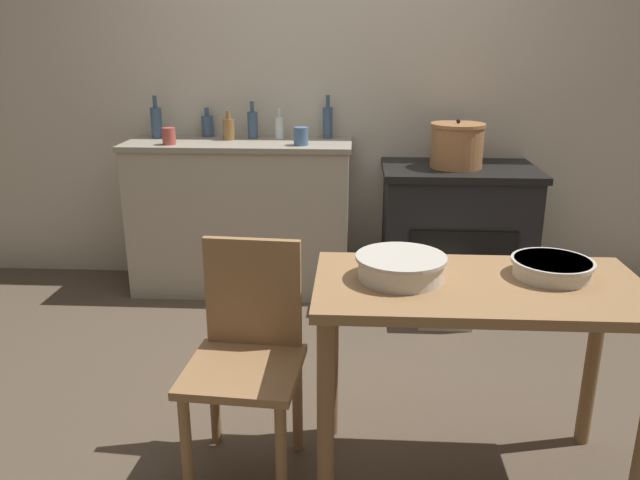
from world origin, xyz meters
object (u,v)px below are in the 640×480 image
(flour_sack, at_px, (445,297))
(mixing_bowl_large, at_px, (552,267))
(chair, at_px, (247,352))
(mixing_bowl_small, at_px, (401,266))
(bottle_center_left, at_px, (229,129))
(bottle_center_right, at_px, (156,122))
(cup_mid_right, at_px, (301,136))
(bottle_left, at_px, (253,124))
(bottle_center, at_px, (328,122))
(stock_pot, at_px, (457,145))
(stove, at_px, (455,232))
(cup_right, at_px, (169,136))
(bottle_far_left, at_px, (208,125))
(bottle_mid_left, at_px, (279,127))
(work_table, at_px, (477,318))

(flour_sack, xyz_separation_m, mixing_bowl_large, (0.16, -1.23, 0.64))
(chair, bearing_deg, mixing_bowl_small, 1.92)
(chair, relative_size, flour_sack, 2.61)
(bottle_center_left, bearing_deg, flour_sack, -22.93)
(mixing_bowl_large, height_order, bottle_center_right, bottle_center_right)
(flour_sack, xyz_separation_m, cup_mid_right, (-0.83, 0.37, 0.84))
(bottle_left, bearing_deg, bottle_center, 4.86)
(stock_pot, bearing_deg, bottle_center_left, 174.65)
(mixing_bowl_large, distance_m, bottle_center, 2.08)
(stove, xyz_separation_m, cup_mid_right, (-0.94, -0.07, 0.59))
(stove, relative_size, cup_right, 9.24)
(mixing_bowl_large, relative_size, bottle_center, 1.04)
(bottle_center, bearing_deg, bottle_far_left, 178.21)
(bottle_left, relative_size, bottle_center_right, 0.88)
(flour_sack, bearing_deg, bottle_mid_left, 148.93)
(bottle_far_left, relative_size, cup_mid_right, 1.73)
(bottle_left, height_order, bottle_center_left, bottle_left)
(work_table, bearing_deg, bottle_mid_left, 115.32)
(cup_right, bearing_deg, bottle_center, 18.34)
(flour_sack, xyz_separation_m, bottle_center_left, (-1.29, 0.55, 0.85))
(stove, distance_m, mixing_bowl_small, 1.82)
(bottle_center_left, relative_size, bottle_center, 0.67)
(flour_sack, bearing_deg, stove, 76.17)
(mixing_bowl_small, bearing_deg, bottle_center_right, 126.77)
(bottle_far_left, xyz_separation_m, cup_mid_right, (0.62, -0.31, -0.02))
(mixing_bowl_large, bearing_deg, stove, 91.89)
(bottle_center_left, relative_size, bottle_center_right, 0.68)
(bottle_mid_left, bearing_deg, chair, -87.01)
(stove, distance_m, cup_right, 1.82)
(work_table, bearing_deg, cup_mid_right, 114.02)
(cup_mid_right, bearing_deg, stove, 4.27)
(mixing_bowl_large, distance_m, bottle_mid_left, 2.17)
(stove, bearing_deg, cup_right, -176.93)
(work_table, relative_size, bottle_left, 4.84)
(bottle_left, relative_size, bottle_mid_left, 1.19)
(chair, bearing_deg, stove, 63.74)
(stove, bearing_deg, mixing_bowl_small, -105.00)
(work_table, height_order, chair, chair)
(chair, height_order, mixing_bowl_large, chair)
(work_table, distance_m, stock_pot, 1.76)
(stove, xyz_separation_m, bottle_center, (-0.80, 0.21, 0.64))
(flour_sack, bearing_deg, mixing_bowl_small, -105.39)
(stock_pot, bearing_deg, mixing_bowl_large, -87.08)
(cup_mid_right, height_order, cup_right, cup_mid_right)
(mixing_bowl_large, distance_m, bottle_far_left, 2.51)
(bottle_center_left, bearing_deg, cup_mid_right, -21.53)
(chair, distance_m, stock_pot, 2.00)
(mixing_bowl_small, xyz_separation_m, bottle_center_left, (-0.94, 1.83, 0.20))
(stock_pot, distance_m, bottle_center, 0.81)
(bottle_left, relative_size, bottle_center, 0.86)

